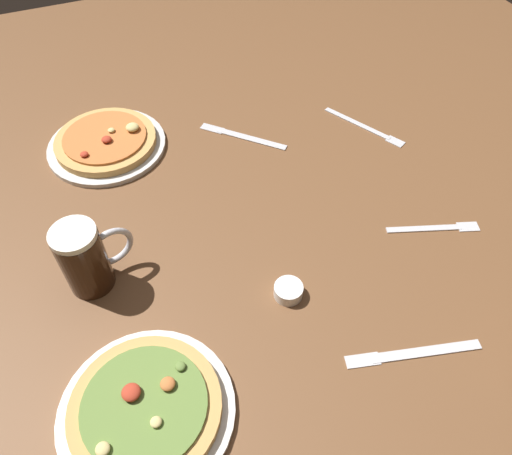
% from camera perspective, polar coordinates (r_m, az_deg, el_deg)
% --- Properties ---
extents(ground_plane, '(2.40, 2.40, 0.03)m').
position_cam_1_polar(ground_plane, '(1.05, -0.00, -1.23)').
color(ground_plane, brown).
extents(pizza_plate_near, '(0.28, 0.28, 0.05)m').
position_cam_1_polar(pizza_plate_near, '(0.85, -12.55, -19.71)').
color(pizza_plate_near, silver).
rests_on(pizza_plate_near, ground_plane).
extents(pizza_plate_far, '(0.28, 0.28, 0.05)m').
position_cam_1_polar(pizza_plate_far, '(1.27, -16.84, 9.34)').
color(pizza_plate_far, silver).
rests_on(pizza_plate_far, ground_plane).
extents(beer_mug_amber, '(0.14, 0.09, 0.15)m').
position_cam_1_polar(beer_mug_amber, '(0.96, -19.01, -3.33)').
color(beer_mug_amber, black).
rests_on(beer_mug_amber, ground_plane).
extents(ramekin_sauce, '(0.06, 0.06, 0.03)m').
position_cam_1_polar(ramekin_sauce, '(0.94, 3.50, -7.37)').
color(ramekin_sauce, white).
rests_on(ramekin_sauce, ground_plane).
extents(fork_left, '(0.13, 0.21, 0.01)m').
position_cam_1_polar(fork_left, '(1.32, 12.48, 11.24)').
color(fork_left, silver).
rests_on(fork_left, ground_plane).
extents(knife_right, '(0.18, 0.18, 0.01)m').
position_cam_1_polar(knife_right, '(1.26, -1.59, 10.48)').
color(knife_right, silver).
rests_on(knife_right, ground_plane).
extents(fork_spare, '(0.19, 0.08, 0.01)m').
position_cam_1_polar(fork_spare, '(1.11, 19.95, -0.02)').
color(fork_spare, silver).
rests_on(fork_spare, ground_plane).
extents(knife_spare, '(0.24, 0.08, 0.01)m').
position_cam_1_polar(knife_spare, '(0.93, 17.58, -13.60)').
color(knife_spare, silver).
rests_on(knife_spare, ground_plane).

